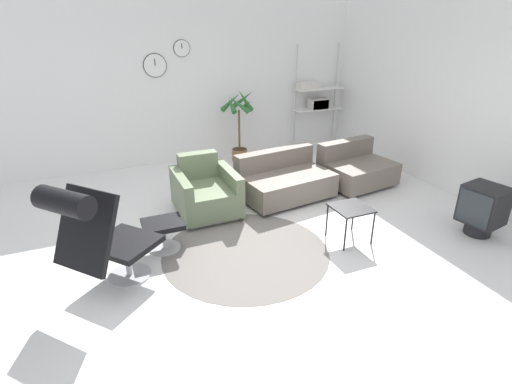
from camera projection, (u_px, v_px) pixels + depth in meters
ground_plane at (247, 235)px, 4.99m from camera, size 12.00×12.00×0.00m
wall_back at (180, 85)px, 7.08m from camera, size 12.00×0.09×2.80m
wall_right at (469, 102)px, 5.65m from camera, size 0.06×12.00×2.80m
round_rug at (246, 252)px, 4.63m from camera, size 1.93×1.93×0.01m
lounge_chair at (95, 229)px, 3.65m from camera, size 1.10×1.06×1.21m
ottoman at (163, 229)px, 4.60m from camera, size 0.45×0.39×0.36m
armchair_red at (205, 193)px, 5.48m from camera, size 0.79×0.91×0.77m
couch_low at (284, 182)px, 5.96m from camera, size 1.42×1.01×0.67m
couch_second at (356, 170)px, 6.43m from camera, size 1.15×0.98×0.67m
side_table at (351, 211)px, 4.74m from camera, size 0.43×0.43×0.44m
crt_television at (483, 208)px, 4.89m from camera, size 0.50×0.52×0.64m
potted_plant at (239, 125)px, 7.35m from camera, size 0.64×0.60×1.38m
shelf_unit at (316, 99)px, 8.01m from camera, size 0.99×0.28×2.03m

